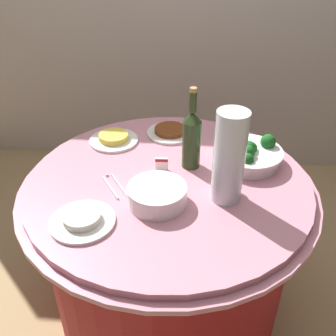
{
  "coord_description": "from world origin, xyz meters",
  "views": [
    {
      "loc": [
        0.12,
        -1.21,
        1.59
      ],
      "look_at": [
        0.0,
        0.0,
        0.79
      ],
      "focal_mm": 40.84,
      "sensor_mm": 36.0,
      "label": 1
    }
  ],
  "objects_px": {
    "broccoli_bowl": "(247,154)",
    "wine_bottle": "(192,138)",
    "decorative_fruit_vase": "(229,160)",
    "food_plate_rice": "(82,220)",
    "food_plate_fried_egg": "(114,139)",
    "label_placard_front": "(162,163)",
    "food_plate_stir_fry": "(170,132)",
    "plate_stack": "(157,195)",
    "serving_tongs": "(114,185)"
  },
  "relations": [
    {
      "from": "broccoli_bowl",
      "to": "decorative_fruit_vase",
      "type": "distance_m",
      "value": 0.29
    },
    {
      "from": "decorative_fruit_vase",
      "to": "food_plate_rice",
      "type": "distance_m",
      "value": 0.53
    },
    {
      "from": "broccoli_bowl",
      "to": "label_placard_front",
      "type": "distance_m",
      "value": 0.35
    },
    {
      "from": "decorative_fruit_vase",
      "to": "food_plate_fried_egg",
      "type": "xyz_separation_m",
      "value": [
        -0.49,
        0.37,
        -0.15
      ]
    },
    {
      "from": "plate_stack",
      "to": "food_plate_stir_fry",
      "type": "distance_m",
      "value": 0.52
    },
    {
      "from": "decorative_fruit_vase",
      "to": "food_plate_stir_fry",
      "type": "bearing_deg",
      "value": 117.79
    },
    {
      "from": "label_placard_front",
      "to": "decorative_fruit_vase",
      "type": "bearing_deg",
      "value": -32.31
    },
    {
      "from": "serving_tongs",
      "to": "food_plate_rice",
      "type": "bearing_deg",
      "value": -104.98
    },
    {
      "from": "broccoli_bowl",
      "to": "plate_stack",
      "type": "distance_m",
      "value": 0.45
    },
    {
      "from": "wine_bottle",
      "to": "label_placard_front",
      "type": "xyz_separation_m",
      "value": [
        -0.11,
        -0.04,
        -0.1
      ]
    },
    {
      "from": "label_placard_front",
      "to": "broccoli_bowl",
      "type": "bearing_deg",
      "value": 13.93
    },
    {
      "from": "broccoli_bowl",
      "to": "food_plate_rice",
      "type": "bearing_deg",
      "value": -142.87
    },
    {
      "from": "food_plate_stir_fry",
      "to": "food_plate_rice",
      "type": "xyz_separation_m",
      "value": [
        -0.23,
        -0.65,
        0.0
      ]
    },
    {
      "from": "wine_bottle",
      "to": "label_placard_front",
      "type": "height_order",
      "value": "wine_bottle"
    },
    {
      "from": "food_plate_fried_egg",
      "to": "label_placard_front",
      "type": "relative_size",
      "value": 4.0
    },
    {
      "from": "wine_bottle",
      "to": "serving_tongs",
      "type": "relative_size",
      "value": 2.13
    },
    {
      "from": "plate_stack",
      "to": "food_plate_stir_fry",
      "type": "xyz_separation_m",
      "value": [
        -0.0,
        0.52,
        -0.02
      ]
    },
    {
      "from": "food_plate_stir_fry",
      "to": "label_placard_front",
      "type": "height_order",
      "value": "label_placard_front"
    },
    {
      "from": "broccoli_bowl",
      "to": "plate_stack",
      "type": "bearing_deg",
      "value": -138.24
    },
    {
      "from": "broccoli_bowl",
      "to": "wine_bottle",
      "type": "relative_size",
      "value": 0.83
    },
    {
      "from": "decorative_fruit_vase",
      "to": "food_plate_rice",
      "type": "height_order",
      "value": "decorative_fruit_vase"
    },
    {
      "from": "wine_bottle",
      "to": "serving_tongs",
      "type": "xyz_separation_m",
      "value": [
        -0.28,
        -0.17,
        -0.12
      ]
    },
    {
      "from": "broccoli_bowl",
      "to": "food_plate_fried_egg",
      "type": "relative_size",
      "value": 1.27
    },
    {
      "from": "food_plate_rice",
      "to": "label_placard_front",
      "type": "height_order",
      "value": "label_placard_front"
    },
    {
      "from": "wine_bottle",
      "to": "serving_tongs",
      "type": "distance_m",
      "value": 0.35
    },
    {
      "from": "food_plate_rice",
      "to": "wine_bottle",
      "type": "bearing_deg",
      "value": 48.79
    },
    {
      "from": "food_plate_stir_fry",
      "to": "food_plate_fried_egg",
      "type": "height_order",
      "value": "food_plate_fried_egg"
    },
    {
      "from": "food_plate_fried_egg",
      "to": "food_plate_rice",
      "type": "xyz_separation_m",
      "value": [
        0.02,
        -0.55,
        -0.0
      ]
    },
    {
      "from": "serving_tongs",
      "to": "decorative_fruit_vase",
      "type": "bearing_deg",
      "value": -4.11
    },
    {
      "from": "broccoli_bowl",
      "to": "plate_stack",
      "type": "relative_size",
      "value": 1.33
    },
    {
      "from": "plate_stack",
      "to": "food_plate_rice",
      "type": "xyz_separation_m",
      "value": [
        -0.23,
        -0.13,
        -0.02
      ]
    },
    {
      "from": "food_plate_stir_fry",
      "to": "broccoli_bowl",
      "type": "bearing_deg",
      "value": -33.13
    },
    {
      "from": "serving_tongs",
      "to": "food_plate_rice",
      "type": "relative_size",
      "value": 0.72
    },
    {
      "from": "decorative_fruit_vase",
      "to": "food_plate_fried_egg",
      "type": "distance_m",
      "value": 0.63
    },
    {
      "from": "wine_bottle",
      "to": "food_plate_stir_fry",
      "type": "xyz_separation_m",
      "value": [
        -0.11,
        0.26,
        -0.12
      ]
    },
    {
      "from": "food_plate_stir_fry",
      "to": "food_plate_rice",
      "type": "distance_m",
      "value": 0.69
    },
    {
      "from": "broccoli_bowl",
      "to": "decorative_fruit_vase",
      "type": "relative_size",
      "value": 0.82
    },
    {
      "from": "food_plate_stir_fry",
      "to": "label_placard_front",
      "type": "relative_size",
      "value": 4.0
    },
    {
      "from": "plate_stack",
      "to": "wine_bottle",
      "type": "relative_size",
      "value": 0.62
    },
    {
      "from": "wine_bottle",
      "to": "decorative_fruit_vase",
      "type": "bearing_deg",
      "value": -55.89
    },
    {
      "from": "broccoli_bowl",
      "to": "food_plate_fried_egg",
      "type": "distance_m",
      "value": 0.6
    },
    {
      "from": "food_plate_fried_egg",
      "to": "wine_bottle",
      "type": "bearing_deg",
      "value": -25.03
    },
    {
      "from": "plate_stack",
      "to": "serving_tongs",
      "type": "xyz_separation_m",
      "value": [
        -0.18,
        0.09,
        -0.03
      ]
    },
    {
      "from": "food_plate_rice",
      "to": "label_placard_front",
      "type": "bearing_deg",
      "value": 56.86
    },
    {
      "from": "wine_bottle",
      "to": "label_placard_front",
      "type": "relative_size",
      "value": 6.11
    },
    {
      "from": "plate_stack",
      "to": "food_plate_rice",
      "type": "bearing_deg",
      "value": -150.63
    },
    {
      "from": "decorative_fruit_vase",
      "to": "food_plate_rice",
      "type": "xyz_separation_m",
      "value": [
        -0.48,
        -0.19,
        -0.15
      ]
    },
    {
      "from": "food_plate_stir_fry",
      "to": "wine_bottle",
      "type": "bearing_deg",
      "value": -67.58
    },
    {
      "from": "serving_tongs",
      "to": "label_placard_front",
      "type": "height_order",
      "value": "label_placard_front"
    },
    {
      "from": "broccoli_bowl",
      "to": "food_plate_rice",
      "type": "relative_size",
      "value": 1.27
    }
  ]
}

